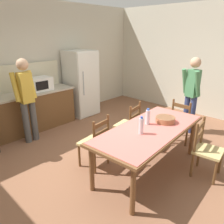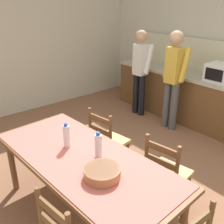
# 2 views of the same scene
# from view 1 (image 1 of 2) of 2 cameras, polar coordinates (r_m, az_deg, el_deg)

# --- Properties ---
(ground_plane) EXTENTS (8.32, 8.32, 0.00)m
(ground_plane) POSITION_cam_1_polar(r_m,az_deg,el_deg) (4.18, 1.03, -11.06)
(ground_plane) COLOR brown
(wall_back) EXTENTS (6.52, 0.12, 2.90)m
(wall_back) POSITION_cam_1_polar(r_m,az_deg,el_deg) (5.76, -19.26, 11.88)
(wall_back) COLOR beige
(wall_back) RESTS_ON ground
(wall_right) EXTENTS (0.12, 5.20, 2.90)m
(wall_right) POSITION_cam_1_polar(r_m,az_deg,el_deg) (6.42, 21.63, 12.33)
(wall_right) COLOR beige
(wall_right) RESTS_ON ground
(kitchen_counter) EXTENTS (2.95, 0.66, 0.90)m
(kitchen_counter) POSITION_cam_1_polar(r_m,az_deg,el_deg) (5.23, -24.80, -0.96)
(kitchen_counter) COLOR brown
(kitchen_counter) RESTS_ON ground
(counter_splashback) EXTENTS (2.91, 0.03, 0.60)m
(counter_splashback) POSITION_cam_1_polar(r_m,az_deg,el_deg) (5.32, -27.25, 7.40)
(counter_splashback) COLOR beige
(counter_splashback) RESTS_ON kitchen_counter
(refrigerator) EXTENTS (0.72, 0.73, 1.73)m
(refrigerator) POSITION_cam_1_polar(r_m,az_deg,el_deg) (6.01, -8.02, 7.41)
(refrigerator) COLOR silver
(refrigerator) RESTS_ON ground
(microwave) EXTENTS (0.50, 0.39, 0.30)m
(microwave) POSITION_cam_1_polar(r_m,az_deg,el_deg) (5.34, -18.32, 7.00)
(microwave) COLOR white
(microwave) RESTS_ON kitchen_counter
(dining_table) EXTENTS (2.15, 1.03, 0.76)m
(dining_table) POSITION_cam_1_polar(r_m,az_deg,el_deg) (3.49, 9.84, -5.25)
(dining_table) COLOR brown
(dining_table) RESTS_ON ground
(bottle_near_centre) EXTENTS (0.07, 0.07, 0.27)m
(bottle_near_centre) POSITION_cam_1_polar(r_m,az_deg,el_deg) (3.20, 7.65, -3.59)
(bottle_near_centre) COLOR silver
(bottle_near_centre) RESTS_ON dining_table
(bottle_off_centre) EXTENTS (0.07, 0.07, 0.27)m
(bottle_off_centre) POSITION_cam_1_polar(r_m,az_deg,el_deg) (3.55, 9.33, -1.28)
(bottle_off_centre) COLOR silver
(bottle_off_centre) RESTS_ON dining_table
(serving_bowl) EXTENTS (0.32, 0.32, 0.09)m
(serving_bowl) POSITION_cam_1_polar(r_m,az_deg,el_deg) (3.71, 13.75, -1.84)
(serving_bowl) COLOR #9E6642
(serving_bowl) RESTS_ON dining_table
(chair_side_far_right) EXTENTS (0.48, 0.46, 0.91)m
(chair_side_far_right) POSITION_cam_1_polar(r_m,az_deg,el_deg) (4.32, 4.38, -3.44)
(chair_side_far_right) COLOR brown
(chair_side_far_right) RESTS_ON ground
(chair_side_far_left) EXTENTS (0.47, 0.45, 0.91)m
(chair_side_far_left) POSITION_cam_1_polar(r_m,az_deg,el_deg) (3.67, -4.40, -7.95)
(chair_side_far_left) COLOR brown
(chair_side_far_left) RESTS_ON ground
(chair_head_end) EXTENTS (0.41, 0.43, 0.91)m
(chair_head_end) POSITION_cam_1_polar(r_m,az_deg,el_deg) (4.71, 17.99, -2.37)
(chair_head_end) COLOR brown
(chair_head_end) RESTS_ON ground
(chair_side_near_right) EXTENTS (0.47, 0.45, 0.91)m
(chair_side_near_right) POSITION_cam_1_polar(r_m,az_deg,el_deg) (3.75, 23.35, -9.03)
(chair_side_near_right) COLOR brown
(chair_side_near_right) RESTS_ON ground
(person_at_counter) EXTENTS (0.43, 0.30, 1.71)m
(person_at_counter) POSITION_cam_1_polar(r_m,az_deg,el_deg) (4.65, -21.45, 3.71)
(person_at_counter) COLOR #4C4C4C
(person_at_counter) RESTS_ON ground
(person_by_table) EXTENTS (0.35, 0.46, 1.68)m
(person_by_table) POSITION_cam_1_polar(r_m,az_deg,el_deg) (5.09, 20.09, 5.02)
(person_by_table) COLOR navy
(person_by_table) RESTS_ON ground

